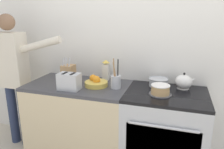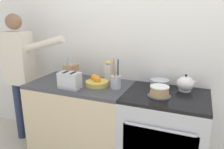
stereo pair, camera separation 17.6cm
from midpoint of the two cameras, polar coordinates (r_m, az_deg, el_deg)
wall_back at (r=2.43m, az=11.49°, el=7.56°), size 8.00×0.04×2.60m
counter_cabinet at (r=2.60m, az=-6.04°, el=-11.59°), size 1.10×0.64×0.89m
stove_range at (r=2.36m, az=15.49°, el=-15.25°), size 0.79×0.68×0.89m
layer_cake at (r=2.10m, az=14.66°, el=-4.35°), size 0.22×0.22×0.10m
tea_kettle at (r=2.31m, az=20.73°, el=-2.29°), size 0.21×0.17×0.17m
mixing_bowl at (r=2.34m, az=14.48°, el=-2.27°), size 0.21×0.21×0.09m
knife_block at (r=2.53m, az=-8.67°, el=0.63°), size 0.13×0.14×0.28m
utensil_crock at (r=2.24m, az=3.27°, el=-1.83°), size 0.11×0.11×0.31m
fruit_bowl at (r=2.33m, az=-1.85°, el=-2.05°), size 0.24×0.24×0.11m
toaster at (r=2.25m, az=-8.79°, el=-1.58°), size 0.23×0.14×0.17m
milk_carton at (r=2.51m, az=1.01°, el=1.05°), size 0.07×0.07×0.24m
person_baker at (r=2.89m, az=-21.39°, el=1.45°), size 0.93×0.20×1.63m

